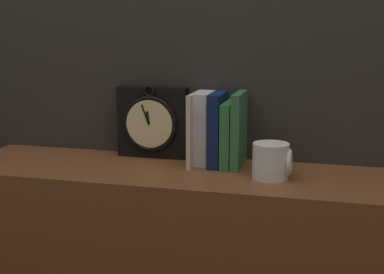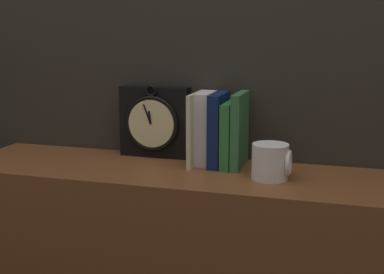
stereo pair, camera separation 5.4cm
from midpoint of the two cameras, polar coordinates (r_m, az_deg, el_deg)
name	(u,v)px [view 1 (the left image)]	position (r m, az deg, el deg)	size (l,w,h in m)	color
wall_back	(209,19)	(1.61, 0.82, 12.46)	(6.00, 0.05, 2.60)	#2D2823
clock	(152,122)	(1.62, -5.19, 1.58)	(0.21, 0.06, 0.22)	black
book_slot0_cream	(195,129)	(1.54, -0.67, 0.90)	(0.01, 0.16, 0.21)	beige
book_slot1_white	(205,128)	(1.55, 0.37, 0.97)	(0.04, 0.12, 0.21)	silver
book_slot2_navy	(218,129)	(1.53, 1.75, 0.83)	(0.03, 0.14, 0.21)	#0F1E50
book_slot3_green	(229,134)	(1.52, 2.97, 0.32)	(0.03, 0.15, 0.18)	#2E7237
book_slot4_green	(239,130)	(1.51, 4.02, 0.77)	(0.02, 0.15, 0.21)	#326B3F
mug	(272,161)	(1.41, 7.44, -2.55)	(0.10, 0.10, 0.09)	white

